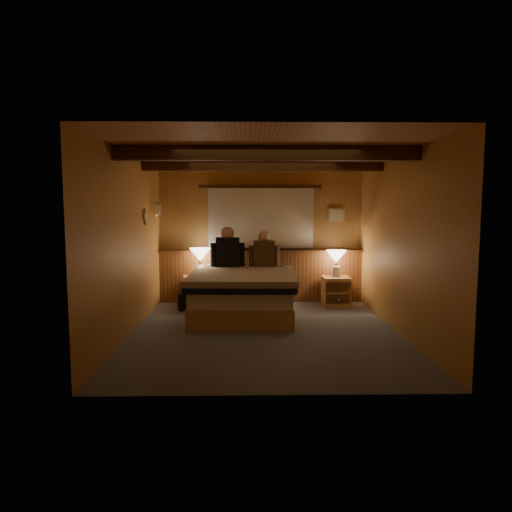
{
  "coord_description": "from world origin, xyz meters",
  "views": [
    {
      "loc": [
        -0.23,
        -6.04,
        1.67
      ],
      "look_at": [
        -0.11,
        0.4,
        1.0
      ],
      "focal_mm": 32.0,
      "sensor_mm": 36.0,
      "label": 1
    }
  ],
  "objects_px": {
    "nightstand_right": "(336,291)",
    "lamp_left": "(200,256)",
    "bed": "(243,293)",
    "person_left": "(227,250)",
    "lamp_right": "(336,258)",
    "duffel_bag": "(192,300)",
    "person_right": "(264,252)",
    "nightstand_left": "(198,291)"
  },
  "relations": [
    {
      "from": "nightstand_left",
      "to": "duffel_bag",
      "type": "height_order",
      "value": "nightstand_left"
    },
    {
      "from": "bed",
      "to": "nightstand_right",
      "type": "xyz_separation_m",
      "value": [
        1.6,
        0.72,
        -0.11
      ]
    },
    {
      "from": "lamp_right",
      "to": "bed",
      "type": "bearing_deg",
      "value": -154.39
    },
    {
      "from": "duffel_bag",
      "to": "nightstand_right",
      "type": "bearing_deg",
      "value": -8.47
    },
    {
      "from": "lamp_left",
      "to": "lamp_right",
      "type": "relative_size",
      "value": 1.05
    },
    {
      "from": "nightstand_right",
      "to": "lamp_right",
      "type": "xyz_separation_m",
      "value": [
        0.01,
        0.04,
        0.57
      ]
    },
    {
      "from": "nightstand_left",
      "to": "nightstand_right",
      "type": "relative_size",
      "value": 1.09
    },
    {
      "from": "nightstand_left",
      "to": "person_left",
      "type": "bearing_deg",
      "value": -24.14
    },
    {
      "from": "nightstand_right",
      "to": "lamp_left",
      "type": "bearing_deg",
      "value": 177.1
    },
    {
      "from": "lamp_left",
      "to": "lamp_right",
      "type": "xyz_separation_m",
      "value": [
        2.35,
        -0.05,
        -0.03
      ]
    },
    {
      "from": "lamp_left",
      "to": "person_right",
      "type": "height_order",
      "value": "person_right"
    },
    {
      "from": "nightstand_right",
      "to": "lamp_right",
      "type": "bearing_deg",
      "value": 81.03
    },
    {
      "from": "bed",
      "to": "lamp_left",
      "type": "bearing_deg",
      "value": 134.19
    },
    {
      "from": "bed",
      "to": "person_left",
      "type": "relative_size",
      "value": 2.96
    },
    {
      "from": "nightstand_right",
      "to": "duffel_bag",
      "type": "distance_m",
      "value": 2.47
    },
    {
      "from": "nightstand_left",
      "to": "nightstand_right",
      "type": "xyz_separation_m",
      "value": [
        2.39,
        -0.04,
        -0.01
      ]
    },
    {
      "from": "nightstand_right",
      "to": "person_left",
      "type": "distance_m",
      "value": 2.0
    },
    {
      "from": "nightstand_left",
      "to": "lamp_right",
      "type": "relative_size",
      "value": 1.19
    },
    {
      "from": "bed",
      "to": "nightstand_left",
      "type": "xyz_separation_m",
      "value": [
        -0.79,
        0.77,
        -0.1
      ]
    },
    {
      "from": "bed",
      "to": "nightstand_right",
      "type": "distance_m",
      "value": 1.76
    },
    {
      "from": "person_right",
      "to": "nightstand_right",
      "type": "bearing_deg",
      "value": 4.3
    },
    {
      "from": "person_left",
      "to": "person_right",
      "type": "bearing_deg",
      "value": -3.2
    },
    {
      "from": "lamp_left",
      "to": "bed",
      "type": "bearing_deg",
      "value": -47.81
    },
    {
      "from": "person_left",
      "to": "duffel_bag",
      "type": "distance_m",
      "value": 1.03
    },
    {
      "from": "nightstand_right",
      "to": "person_right",
      "type": "distance_m",
      "value": 1.42
    },
    {
      "from": "nightstand_right",
      "to": "duffel_bag",
      "type": "xyz_separation_m",
      "value": [
        -2.45,
        -0.25,
        -0.11
      ]
    },
    {
      "from": "person_left",
      "to": "duffel_bag",
      "type": "relative_size",
      "value": 1.38
    },
    {
      "from": "nightstand_left",
      "to": "person_right",
      "type": "distance_m",
      "value": 1.34
    },
    {
      "from": "lamp_right",
      "to": "duffel_bag",
      "type": "bearing_deg",
      "value": -173.23
    },
    {
      "from": "bed",
      "to": "lamp_right",
      "type": "height_order",
      "value": "lamp_right"
    },
    {
      "from": "nightstand_right",
      "to": "lamp_left",
      "type": "distance_m",
      "value": 2.42
    },
    {
      "from": "lamp_left",
      "to": "lamp_right",
      "type": "distance_m",
      "value": 2.35
    },
    {
      "from": "nightstand_right",
      "to": "person_left",
      "type": "height_order",
      "value": "person_left"
    },
    {
      "from": "person_right",
      "to": "lamp_left",
      "type": "bearing_deg",
      "value": 173.67
    },
    {
      "from": "person_right",
      "to": "duffel_bag",
      "type": "height_order",
      "value": "person_right"
    },
    {
      "from": "lamp_left",
      "to": "person_right",
      "type": "xyz_separation_m",
      "value": [
        1.1,
        -0.15,
        0.09
      ]
    },
    {
      "from": "lamp_right",
      "to": "person_left",
      "type": "relative_size",
      "value": 0.65
    },
    {
      "from": "nightstand_left",
      "to": "person_left",
      "type": "height_order",
      "value": "person_left"
    },
    {
      "from": "lamp_right",
      "to": "duffel_bag",
      "type": "height_order",
      "value": "lamp_right"
    },
    {
      "from": "lamp_left",
      "to": "person_right",
      "type": "bearing_deg",
      "value": -8.01
    },
    {
      "from": "bed",
      "to": "person_left",
      "type": "height_order",
      "value": "person_left"
    },
    {
      "from": "bed",
      "to": "nightstand_right",
      "type": "relative_size",
      "value": 4.19
    }
  ]
}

